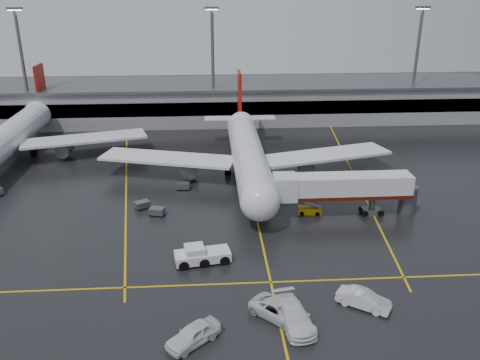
{
  "coord_description": "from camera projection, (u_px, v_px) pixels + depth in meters",
  "views": [
    {
      "loc": [
        -6.31,
        -67.45,
        29.88
      ],
      "look_at": [
        -2.0,
        -2.0,
        4.0
      ],
      "focal_mm": 37.33,
      "sensor_mm": 36.0,
      "label": 1
    }
  ],
  "objects": [
    {
      "name": "main_airliner",
      "position": [
        248.0,
        152.0,
        81.42
      ],
      "size": [
        48.8,
        45.6,
        14.1
      ],
      "color": "silver",
      "rests_on": "ground"
    },
    {
      "name": "service_van_c",
      "position": [
        364.0,
        299.0,
        49.16
      ],
      "size": [
        5.44,
        4.48,
        1.75
      ],
      "primitive_type": "imported",
      "rotation": [
        0.0,
        0.0,
        0.98
      ],
      "color": "silver",
      "rests_on": "ground"
    },
    {
      "name": "light_mast_mid",
      "position": [
        213.0,
        60.0,
        107.32
      ],
      "size": [
        3.0,
        1.2,
        25.45
      ],
      "color": "#595B60",
      "rests_on": "ground"
    },
    {
      "name": "terminal",
      "position": [
        235.0,
        101.0,
        116.86
      ],
      "size": [
        122.0,
        19.0,
        8.6
      ],
      "color": "gray",
      "rests_on": "ground"
    },
    {
      "name": "baggage_cart_c",
      "position": [
        183.0,
        186.0,
        77.46
      ],
      "size": [
        2.01,
        1.32,
        1.12
      ],
      "color": "#595B60",
      "rests_on": "ground"
    },
    {
      "name": "baggage_cart_a",
      "position": [
        157.0,
        211.0,
        68.82
      ],
      "size": [
        2.26,
        1.75,
        1.12
      ],
      "color": "#595B60",
      "rests_on": "ground"
    },
    {
      "name": "service_van_d",
      "position": [
        193.0,
        334.0,
        44.2
      ],
      "size": [
        5.45,
        5.08,
        1.81
      ],
      "primitive_type": "imported",
      "rotation": [
        0.0,
        0.0,
        -0.87
      ],
      "color": "white",
      "rests_on": "ground"
    },
    {
      "name": "apron_line_centre",
      "position": [
        253.0,
        200.0,
        73.96
      ],
      "size": [
        0.25,
        90.0,
        0.02
      ],
      "primitive_type": "cube",
      "color": "gold",
      "rests_on": "ground"
    },
    {
      "name": "ground",
      "position": [
        253.0,
        200.0,
        73.96
      ],
      "size": [
        220.0,
        220.0,
        0.0
      ],
      "primitive_type": "plane",
      "color": "black",
      "rests_on": "ground"
    },
    {
      "name": "baggage_cart_b",
      "position": [
        142.0,
        204.0,
        70.88
      ],
      "size": [
        2.38,
        2.11,
        1.12
      ],
      "color": "#595B60",
      "rests_on": "ground"
    },
    {
      "name": "second_airliner",
      "position": [
        11.0,
        136.0,
        89.99
      ],
      "size": [
        48.8,
        45.6,
        14.1
      ],
      "color": "silver",
      "rests_on": "ground"
    },
    {
      "name": "light_mast_left",
      "position": [
        23.0,
        62.0,
        104.88
      ],
      "size": [
        3.0,
        1.2,
        25.45
      ],
      "color": "#595B60",
      "rests_on": "ground"
    },
    {
      "name": "apron_line_stop",
      "position": [
        271.0,
        282.0,
        53.54
      ],
      "size": [
        60.0,
        0.25,
        0.02
      ],
      "primitive_type": "cube",
      "color": "gold",
      "rests_on": "ground"
    },
    {
      "name": "service_van_b",
      "position": [
        294.0,
        315.0,
        46.63
      ],
      "size": [
        3.94,
        7.07,
        1.94
      ],
      "primitive_type": "imported",
      "rotation": [
        0.0,
        0.0,
        0.19
      ],
      "color": "white",
      "rests_on": "ground"
    },
    {
      "name": "light_mast_right",
      "position": [
        416.0,
        58.0,
        110.07
      ],
      "size": [
        3.0,
        1.2,
        25.45
      ],
      "color": "#595B60",
      "rests_on": "ground"
    },
    {
      "name": "apron_line_left",
      "position": [
        126.0,
        178.0,
        82.02
      ],
      "size": [
        9.99,
        69.35,
        0.02
      ],
      "primitive_type": "cube",
      "rotation": [
        0.0,
        0.0,
        0.14
      ],
      "color": "gold",
      "rests_on": "ground"
    },
    {
      "name": "pushback_tractor",
      "position": [
        201.0,
        255.0,
        57.06
      ],
      "size": [
        6.63,
        3.69,
        2.25
      ],
      "color": "silver",
      "rests_on": "ground"
    },
    {
      "name": "jet_bridge",
      "position": [
        344.0,
        189.0,
        67.67
      ],
      "size": [
        19.9,
        3.4,
        6.05
      ],
      "color": "silver",
      "rests_on": "ground"
    },
    {
      "name": "apron_line_right",
      "position": [
        353.0,
        173.0,
        84.34
      ],
      "size": [
        7.57,
        69.64,
        0.02
      ],
      "primitive_type": "cube",
      "rotation": [
        0.0,
        0.0,
        -0.1
      ],
      "color": "gold",
      "rests_on": "ground"
    },
    {
      "name": "belt_loader",
      "position": [
        309.0,
        210.0,
        69.35
      ],
      "size": [
        3.36,
        1.87,
        2.03
      ],
      "color": "#E4AB09",
      "rests_on": "ground"
    },
    {
      "name": "service_van_a",
      "position": [
        280.0,
        311.0,
        47.48
      ],
      "size": [
        6.38,
        6.3,
        1.71
      ],
      "primitive_type": "imported",
      "rotation": [
        0.0,
        0.0,
        0.8
      ],
      "color": "silver",
      "rests_on": "ground"
    }
  ]
}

